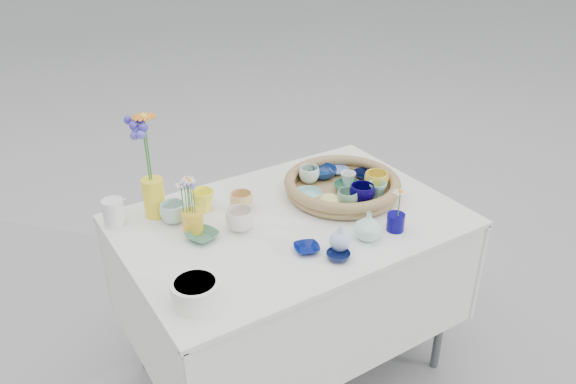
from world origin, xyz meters
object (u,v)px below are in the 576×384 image
display_table (290,366)px  bud_vase_seafoam (368,226)px  tall_vase_yellow (154,197)px  wicker_tray (342,186)px

display_table → bud_vase_seafoam: 0.87m
bud_vase_seafoam → tall_vase_yellow: 0.81m
display_table → wicker_tray: size_ratio=2.66×
display_table → tall_vase_yellow: 0.99m
display_table → bud_vase_seafoam: size_ratio=11.80×
tall_vase_yellow → display_table: bearing=-35.3°
wicker_tray → bud_vase_seafoam: bearing=-111.5°
wicker_tray → bud_vase_seafoam: size_ratio=4.44×
wicker_tray → tall_vase_yellow: 0.75m
wicker_tray → bud_vase_seafoam: 0.34m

